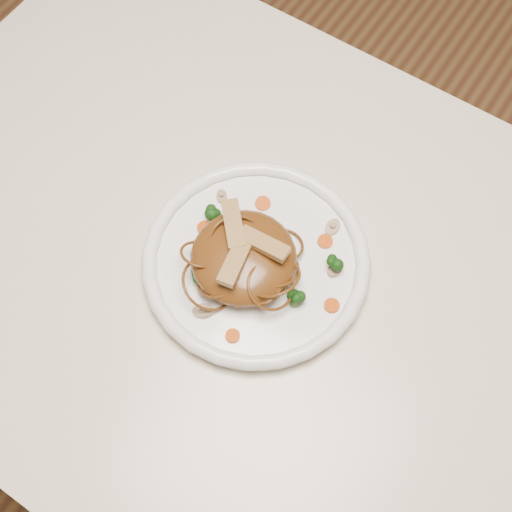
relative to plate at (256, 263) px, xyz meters
The scene contains 20 objects.
ground 0.76m from the plate, ahead, with size 4.00×4.00×0.00m, color #55311D.
table 0.11m from the plate, ahead, with size 1.20×0.80×0.75m.
plate is the anchor object (origin of this frame).
noodle_mound 0.04m from the plate, 125.44° to the right, with size 0.14×0.14×0.04m, color brown.
chicken_a 0.06m from the plate, 26.87° to the left, with size 0.07×0.02×0.01m, color tan.
chicken_b 0.07m from the plate, behind, with size 0.07×0.02×0.01m, color tan.
chicken_c 0.07m from the plate, 102.04° to the right, with size 0.07×0.02×0.01m, color tan.
broccoli_0 0.11m from the plate, 27.18° to the left, with size 0.03×0.03×0.03m, color #14440E, non-canonical shape.
broccoli_1 0.09m from the plate, 163.73° to the left, with size 0.02×0.02×0.03m, color #14440E, non-canonical shape.
broccoli_2 0.08m from the plate, 128.96° to the right, with size 0.03×0.03×0.03m, color #14440E, non-canonical shape.
broccoli_3 0.08m from the plate, 17.19° to the right, with size 0.03×0.03×0.03m, color #14440E, non-canonical shape.
carrot_0 0.10m from the plate, 49.98° to the left, with size 0.02×0.02×0.01m, color #DF4F08.
carrot_1 0.08m from the plate, behind, with size 0.02×0.02×0.01m, color #DF4F08.
carrot_2 0.12m from the plate, ahead, with size 0.02×0.02×0.01m, color #DF4F08.
carrot_3 0.09m from the plate, 117.36° to the left, with size 0.02×0.02×0.01m, color #DF4F08.
carrot_4 0.11m from the plate, 72.03° to the right, with size 0.02×0.02×0.01m, color #DF4F08.
mushroom_0 0.10m from the plate, 99.45° to the right, with size 0.03×0.03×0.01m, color tan.
mushroom_1 0.10m from the plate, 25.72° to the left, with size 0.02×0.02×0.01m, color tan.
mushroom_2 0.11m from the plate, 149.75° to the left, with size 0.02×0.02×0.01m, color tan.
mushroom_3 0.11m from the plate, 58.63° to the left, with size 0.03×0.03×0.01m, color tan.
Camera 1 is at (0.19, -0.32, 1.58)m, focal length 48.16 mm.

